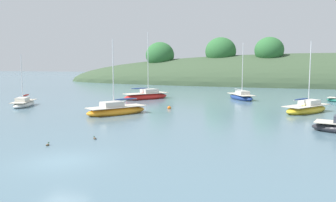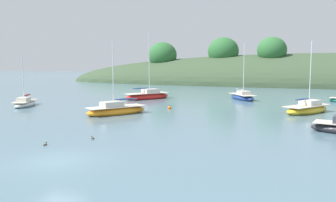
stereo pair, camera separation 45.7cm
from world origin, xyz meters
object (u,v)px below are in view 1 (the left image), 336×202
(sailboat_black_sloop, at_px, (24,104))
(duck_lone_right, at_px, (48,145))
(sailboat_red_portside, at_px, (146,96))
(sailboat_navy_dinghy, at_px, (307,109))
(sailboat_yellow_far, at_px, (241,97))
(duck_straggler, at_px, (95,138))
(mooring_buoy_channel, at_px, (169,108))
(sailboat_orange_cutter, at_px, (116,110))

(sailboat_black_sloop, bearing_deg, duck_lone_right, -46.31)
(sailboat_red_portside, distance_m, duck_lone_right, 29.86)
(sailboat_red_portside, bearing_deg, sailboat_navy_dinghy, -21.36)
(sailboat_navy_dinghy, bearing_deg, sailboat_yellow_far, 123.55)
(sailboat_navy_dinghy, relative_size, duck_lone_right, 18.76)
(sailboat_navy_dinghy, height_order, duck_straggler, sailboat_navy_dinghy)
(mooring_buoy_channel, distance_m, duck_straggler, 16.96)
(sailboat_red_portside, xyz_separation_m, duck_straggler, (6.21, -26.97, -0.40))
(duck_straggler, bearing_deg, sailboat_yellow_far, 75.84)
(sailboat_navy_dinghy, relative_size, mooring_buoy_channel, 14.81)
(duck_straggler, bearing_deg, sailboat_black_sloop, 141.87)
(sailboat_black_sloop, relative_size, sailboat_red_portside, 0.65)
(sailboat_yellow_far, relative_size, mooring_buoy_channel, 16.05)
(sailboat_yellow_far, distance_m, duck_lone_right, 34.43)
(sailboat_yellow_far, distance_m, mooring_buoy_channel, 15.35)
(mooring_buoy_channel, bearing_deg, duck_lone_right, -97.00)
(sailboat_black_sloop, bearing_deg, sailboat_navy_dinghy, 7.60)
(sailboat_navy_dinghy, bearing_deg, duck_lone_right, -130.09)
(sailboat_navy_dinghy, relative_size, sailboat_red_portside, 0.78)
(duck_lone_right, bearing_deg, sailboat_red_portside, 98.15)
(duck_lone_right, bearing_deg, duck_straggler, 52.48)
(sailboat_red_portside, bearing_deg, mooring_buoy_channel, -56.52)
(sailboat_red_portside, height_order, duck_straggler, sailboat_red_portside)
(duck_lone_right, relative_size, duck_straggler, 1.14)
(sailboat_orange_cutter, relative_size, duck_lone_right, 19.03)
(sailboat_red_portside, bearing_deg, sailboat_black_sloop, -131.58)
(sailboat_black_sloop, height_order, sailboat_orange_cutter, sailboat_orange_cutter)
(sailboat_navy_dinghy, bearing_deg, mooring_buoy_channel, -174.55)
(sailboat_black_sloop, bearing_deg, mooring_buoy_channel, 9.38)
(sailboat_yellow_far, bearing_deg, sailboat_black_sloop, -147.02)
(sailboat_orange_cutter, distance_m, duck_lone_right, 13.96)
(sailboat_yellow_far, height_order, duck_straggler, sailboat_yellow_far)
(sailboat_yellow_far, distance_m, duck_straggler, 31.42)
(sailboat_black_sloop, distance_m, duck_straggler, 22.59)
(sailboat_yellow_far, height_order, sailboat_red_portside, sailboat_red_portside)
(sailboat_yellow_far, relative_size, duck_straggler, 23.18)
(sailboat_black_sloop, bearing_deg, sailboat_red_portside, 48.42)
(sailboat_orange_cutter, bearing_deg, duck_straggler, -71.67)
(sailboat_navy_dinghy, xyz_separation_m, duck_lone_right, (-17.67, -20.99, -0.36))
(sailboat_yellow_far, bearing_deg, sailboat_red_portside, -165.89)
(sailboat_black_sloop, relative_size, duck_straggler, 17.78)
(sailboat_orange_cutter, xyz_separation_m, mooring_buoy_channel, (4.15, 5.69, -0.29))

